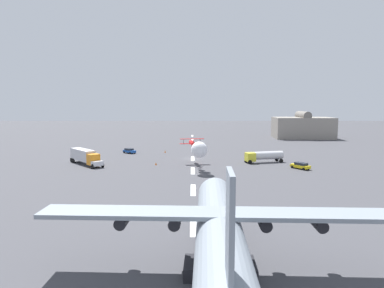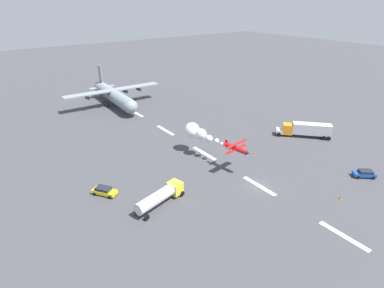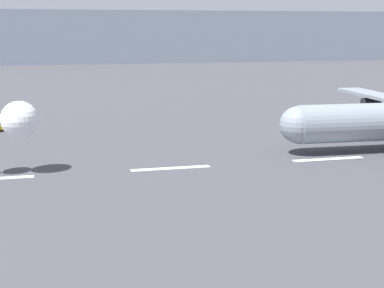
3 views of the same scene
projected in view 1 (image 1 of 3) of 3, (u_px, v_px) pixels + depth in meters
name	position (u px, v px, depth m)	size (l,w,h in m)	color
ground_plane	(193.00, 159.00, 93.01)	(440.00, 440.00, 0.00)	#424247
runway_stripe_0	(192.00, 136.00, 161.27)	(8.00, 0.90, 0.01)	white
runway_stripe_1	(192.00, 139.00, 144.20)	(8.00, 0.90, 0.01)	white
runway_stripe_2	(192.00, 144.00, 127.14)	(8.00, 0.90, 0.01)	white
runway_stripe_3	(193.00, 150.00, 110.07)	(8.00, 0.90, 0.01)	white
runway_stripe_4	(193.00, 159.00, 93.01)	(8.00, 0.90, 0.01)	white
runway_stripe_5	(193.00, 171.00, 75.95)	(8.00, 0.90, 0.01)	white
runway_stripe_6	(193.00, 190.00, 58.88)	(8.00, 0.90, 0.01)	white
runway_stripe_7	(194.00, 225.00, 41.82)	(8.00, 0.90, 0.01)	white
cargo_transport_plane	(219.00, 228.00, 31.28)	(29.80, 32.43, 11.49)	gray
stunt_biplane_red	(198.00, 148.00, 75.05)	(18.08, 6.47, 3.55)	red
semi_truck_orange	(85.00, 156.00, 83.82)	(11.89, 11.14, 3.70)	silver
fuel_tanker_truck	(264.00, 156.00, 86.60)	(5.02, 10.36, 2.90)	yellow
followme_car_yellow	(129.00, 151.00, 103.18)	(4.10, 4.39, 1.52)	#194CA5
airport_staff_sedan	(301.00, 166.00, 77.98)	(4.81, 4.09, 1.52)	yellow
hangar_building	(303.00, 127.00, 149.91)	(17.39, 26.07, 12.04)	gray
traffic_cone_near	(165.00, 151.00, 104.52)	(0.44, 0.44, 0.75)	orange
traffic_cone_far	(156.00, 164.00, 83.07)	(0.44, 0.44, 0.75)	orange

